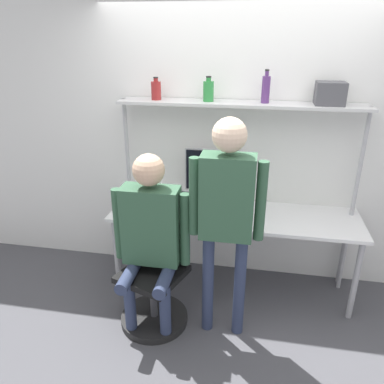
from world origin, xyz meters
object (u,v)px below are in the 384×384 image
(cell_phone, at_px, (203,216))
(office_chair, at_px, (156,289))
(person_seated, at_px, (150,230))
(bottle_green, at_px, (208,91))
(person_standing, at_px, (227,205))
(storage_box, at_px, (330,93))
(monitor, at_px, (213,174))
(laptop, at_px, (173,208))
(bottle_red, at_px, (156,90))
(bottle_purple, at_px, (266,89))

(cell_phone, relative_size, office_chair, 0.16)
(person_seated, bearing_deg, bottle_green, 67.05)
(person_standing, distance_m, storage_box, 1.25)
(monitor, distance_m, laptop, 0.48)
(cell_phone, distance_m, storage_box, 1.44)
(bottle_green, xyz_separation_m, storage_box, (0.97, -0.00, 0.00))
(office_chair, relative_size, bottle_red, 5.02)
(laptop, height_order, cell_phone, laptop)
(office_chair, bearing_deg, storage_box, 29.46)
(monitor, xyz_separation_m, laptop, (-0.32, -0.26, -0.24))
(office_chair, bearing_deg, bottle_purple, 42.89)
(monitor, distance_m, cell_phone, 0.40)
(person_seated, bearing_deg, bottle_purple, 43.95)
(laptop, height_order, person_standing, person_standing)
(office_chair, distance_m, storage_box, 2.12)
(monitor, xyz_separation_m, person_seated, (-0.38, -0.76, -0.20))
(person_seated, xyz_separation_m, bottle_green, (0.32, 0.76, 0.94))
(bottle_red, height_order, bottle_green, bottle_green)
(bottle_red, bearing_deg, storage_box, 0.00)
(office_chair, distance_m, bottle_green, 1.71)
(person_seated, bearing_deg, bottle_red, 99.53)
(person_standing, height_order, storage_box, storage_box)
(cell_phone, bearing_deg, bottle_red, 150.38)
(monitor, height_order, bottle_green, bottle_green)
(bottle_red, distance_m, storage_box, 1.42)
(person_seated, distance_m, storage_box, 1.77)
(cell_phone, relative_size, storage_box, 0.67)
(laptop, height_order, storage_box, storage_box)
(office_chair, relative_size, person_standing, 0.54)
(cell_phone, height_order, bottle_red, bottle_red)
(office_chair, height_order, bottle_purple, bottle_purple)
(laptop, distance_m, bottle_purple, 1.27)
(monitor, distance_m, office_chair, 1.12)
(bottle_red, bearing_deg, bottle_purple, 0.00)
(monitor, xyz_separation_m, cell_phone, (-0.04, -0.26, -0.30))
(bottle_green, height_order, bottle_purple, bottle_purple)
(bottle_green, xyz_separation_m, bottle_purple, (0.47, -0.00, 0.03))
(bottle_purple, distance_m, storage_box, 0.50)
(cell_phone, height_order, person_seated, person_seated)
(monitor, distance_m, bottle_purple, 0.87)
(cell_phone, bearing_deg, storage_box, 15.33)
(monitor, height_order, storage_box, storage_box)
(cell_phone, distance_m, bottle_purple, 1.18)
(bottle_green, bearing_deg, person_standing, -71.58)
(laptop, distance_m, person_standing, 0.77)
(laptop, xyz_separation_m, bottle_red, (-0.19, 0.27, 0.97))
(cell_phone, xyz_separation_m, person_standing, (0.24, -0.49, 0.35))
(storage_box, bearing_deg, bottle_green, 180.00)
(bottle_red, bearing_deg, laptop, -55.12)
(monitor, bearing_deg, bottle_purple, 0.37)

